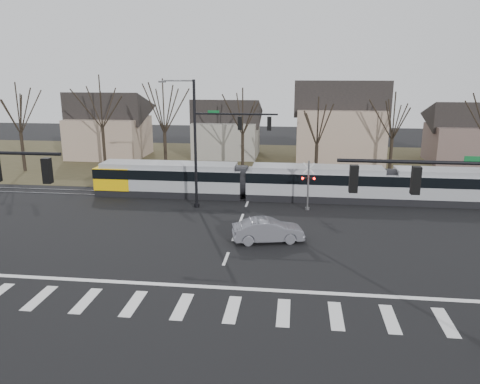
# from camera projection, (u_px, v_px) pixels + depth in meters

# --- Properties ---
(ground) EXTENTS (140.00, 140.00, 0.00)m
(ground) POSITION_uv_depth(u_px,v_px,m) (221.00, 273.00, 25.92)
(ground) COLOR black
(grass_verge) EXTENTS (140.00, 28.00, 0.01)m
(grass_verge) POSITION_uv_depth(u_px,v_px,m) (263.00, 163.00, 56.65)
(grass_verge) COLOR #38331E
(grass_verge) RESTS_ON ground
(crosswalk) EXTENTS (27.00, 2.60, 0.01)m
(crosswalk) POSITION_uv_depth(u_px,v_px,m) (207.00, 308.00, 22.07)
(crosswalk) COLOR silver
(crosswalk) RESTS_ON ground
(stop_line) EXTENTS (28.00, 0.35, 0.01)m
(stop_line) POSITION_uv_depth(u_px,v_px,m) (215.00, 287.00, 24.19)
(stop_line) COLOR silver
(stop_line) RESTS_ON ground
(lane_dashes) EXTENTS (0.18, 30.00, 0.01)m
(lane_dashes) POSITION_uv_depth(u_px,v_px,m) (249.00, 197.00, 41.28)
(lane_dashes) COLOR silver
(lane_dashes) RESTS_ON ground
(rail_pair) EXTENTS (90.00, 1.52, 0.06)m
(rail_pair) POSITION_uv_depth(u_px,v_px,m) (249.00, 198.00, 41.09)
(rail_pair) COLOR #59595E
(rail_pair) RESTS_ON ground
(tram) EXTENTS (38.59, 2.86, 2.92)m
(tram) POSITION_uv_depth(u_px,v_px,m) (315.00, 182.00, 40.23)
(tram) COLOR gray
(tram) RESTS_ON ground
(sedan) EXTENTS (3.69, 5.35, 1.52)m
(sedan) POSITION_uv_depth(u_px,v_px,m) (268.00, 230.00, 30.48)
(sedan) COLOR slate
(sedan) RESTS_ON ground
(signal_pole_near_right) EXTENTS (6.72, 0.44, 8.00)m
(signal_pole_near_right) POSITION_uv_depth(u_px,v_px,m) (458.00, 226.00, 17.68)
(signal_pole_near_right) COLOR black
(signal_pole_near_right) RESTS_ON ground
(signal_pole_far) EXTENTS (9.28, 0.44, 10.20)m
(signal_pole_far) POSITION_uv_depth(u_px,v_px,m) (215.00, 138.00, 36.76)
(signal_pole_far) COLOR black
(signal_pole_far) RESTS_ON ground
(rail_crossing_signal) EXTENTS (1.08, 0.36, 4.00)m
(rail_crossing_signal) POSITION_uv_depth(u_px,v_px,m) (308.00, 187.00, 37.15)
(rail_crossing_signal) COLOR #59595B
(rail_crossing_signal) RESTS_ON ground
(tree_row) EXTENTS (59.20, 7.20, 10.00)m
(tree_row) POSITION_uv_depth(u_px,v_px,m) (278.00, 128.00, 49.40)
(tree_row) COLOR black
(tree_row) RESTS_ON ground
(house_a) EXTENTS (9.72, 8.64, 8.60)m
(house_a) POSITION_uv_depth(u_px,v_px,m) (108.00, 122.00, 59.77)
(house_a) COLOR gray
(house_a) RESTS_ON ground
(house_b) EXTENTS (8.64, 7.56, 7.65)m
(house_b) POSITION_uv_depth(u_px,v_px,m) (227.00, 126.00, 60.07)
(house_b) COLOR gray
(house_b) RESTS_ON ground
(house_c) EXTENTS (10.80, 8.64, 10.10)m
(house_c) POSITION_uv_depth(u_px,v_px,m) (340.00, 119.00, 55.25)
(house_c) COLOR gray
(house_c) RESTS_ON ground
(house_d) EXTENTS (8.64, 7.56, 7.65)m
(house_d) POSITION_uv_depth(u_px,v_px,m) (466.00, 130.00, 55.75)
(house_d) COLOR brown
(house_d) RESTS_ON ground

